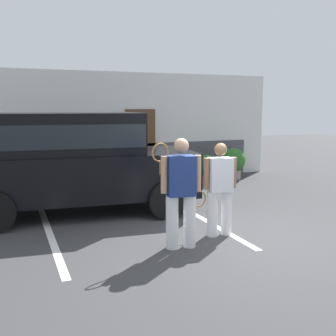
# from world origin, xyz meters

# --- Properties ---
(ground_plane) EXTENTS (40.00, 40.00, 0.00)m
(ground_plane) POSITION_xyz_m (0.00, 0.00, 0.00)
(ground_plane) COLOR #38383A
(parking_stripe_0) EXTENTS (0.12, 4.40, 0.01)m
(parking_stripe_0) POSITION_xyz_m (-2.71, 1.50, 0.00)
(parking_stripe_0) COLOR silver
(parking_stripe_0) RESTS_ON ground_plane
(parking_stripe_1) EXTENTS (0.12, 4.40, 0.01)m
(parking_stripe_1) POSITION_xyz_m (0.16, 1.50, 0.00)
(parking_stripe_1) COLOR silver
(parking_stripe_1) RESTS_ON ground_plane
(house_frontage) EXTENTS (9.27, 0.40, 3.16)m
(house_frontage) POSITION_xyz_m (0.00, 5.87, 1.48)
(house_frontage) COLOR white
(house_frontage) RESTS_ON ground_plane
(parked_suv) EXTENTS (4.76, 2.51, 2.05)m
(parked_suv) POSITION_xyz_m (-2.05, 2.60, 1.15)
(parked_suv) COLOR black
(parked_suv) RESTS_ON ground_plane
(tennis_player_man) EXTENTS (0.76, 0.32, 1.70)m
(tennis_player_man) POSITION_xyz_m (-0.89, -0.11, 0.89)
(tennis_player_man) COLOR white
(tennis_player_man) RESTS_ON ground_plane
(tennis_player_woman) EXTENTS (0.84, 0.29, 1.58)m
(tennis_player_woman) POSITION_xyz_m (-0.05, 0.20, 0.81)
(tennis_player_woman) COLOR white
(tennis_player_woman) RESTS_ON ground_plane
(potted_plant_by_porch) EXTENTS (0.62, 0.62, 0.81)m
(potted_plant_by_porch) POSITION_xyz_m (2.00, 4.57, 0.45)
(potted_plant_by_porch) COLOR #9E5638
(potted_plant_by_porch) RESTS_ON ground_plane
(potted_plant_secondary) EXTENTS (0.71, 0.71, 0.94)m
(potted_plant_secondary) POSITION_xyz_m (3.02, 4.82, 0.52)
(potted_plant_secondary) COLOR gray
(potted_plant_secondary) RESTS_ON ground_plane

